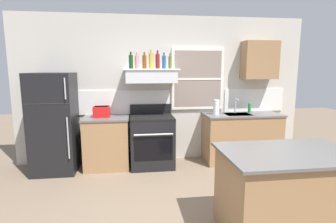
# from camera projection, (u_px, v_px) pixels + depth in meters

# --- Properties ---
(ground_plane) EXTENTS (16.00, 16.00, 0.00)m
(ground_plane) POSITION_uv_depth(u_px,v_px,m) (186.00, 223.00, 3.03)
(ground_plane) COLOR #7A6651
(back_wall) EXTENTS (5.40, 0.11, 2.70)m
(back_wall) POSITION_uv_depth(u_px,v_px,m) (165.00, 90.00, 4.99)
(back_wall) COLOR beige
(back_wall) RESTS_ON ground_plane
(refrigerator) EXTENTS (0.70, 0.72, 1.68)m
(refrigerator) POSITION_uv_depth(u_px,v_px,m) (54.00, 123.00, 4.44)
(refrigerator) COLOR black
(refrigerator) RESTS_ON ground_plane
(counter_left_of_stove) EXTENTS (0.79, 0.63, 0.91)m
(counter_left_of_stove) POSITION_uv_depth(u_px,v_px,m) (107.00, 142.00, 4.67)
(counter_left_of_stove) COLOR #9E754C
(counter_left_of_stove) RESTS_ON ground_plane
(toaster) EXTENTS (0.30, 0.20, 0.19)m
(toaster) POSITION_uv_depth(u_px,v_px,m) (102.00, 111.00, 4.59)
(toaster) COLOR red
(toaster) RESTS_ON counter_left_of_stove
(stove_range) EXTENTS (0.76, 0.69, 1.09)m
(stove_range) POSITION_uv_depth(u_px,v_px,m) (152.00, 141.00, 4.74)
(stove_range) COLOR black
(stove_range) RESTS_ON ground_plane
(range_hood_shelf) EXTENTS (0.96, 0.52, 0.24)m
(range_hood_shelf) POSITION_uv_depth(u_px,v_px,m) (151.00, 76.00, 4.65)
(range_hood_shelf) COLOR silver
(bottle_dark_green_wine) EXTENTS (0.07, 0.07, 0.29)m
(bottle_dark_green_wine) POSITION_uv_depth(u_px,v_px,m) (131.00, 62.00, 4.54)
(bottle_dark_green_wine) COLOR #143819
(bottle_dark_green_wine) RESTS_ON range_hood_shelf
(bottle_rose_pink) EXTENTS (0.07, 0.07, 0.28)m
(bottle_rose_pink) POSITION_uv_depth(u_px,v_px,m) (137.00, 62.00, 4.62)
(bottle_rose_pink) COLOR #C67F84
(bottle_rose_pink) RESTS_ON range_hood_shelf
(bottle_amber_wine) EXTENTS (0.07, 0.07, 0.28)m
(bottle_amber_wine) POSITION_uv_depth(u_px,v_px,m) (144.00, 62.00, 4.60)
(bottle_amber_wine) COLOR brown
(bottle_amber_wine) RESTS_ON range_hood_shelf
(bottle_champagne_gold_foil) EXTENTS (0.08, 0.08, 0.32)m
(bottle_champagne_gold_foil) POSITION_uv_depth(u_px,v_px,m) (151.00, 61.00, 4.55)
(bottle_champagne_gold_foil) COLOR #B29333
(bottle_champagne_gold_foil) RESTS_ON range_hood_shelf
(bottle_red_label_wine) EXTENTS (0.07, 0.07, 0.31)m
(bottle_red_label_wine) POSITION_uv_depth(u_px,v_px,m) (158.00, 61.00, 4.64)
(bottle_red_label_wine) COLOR maroon
(bottle_red_label_wine) RESTS_ON range_hood_shelf
(bottle_blue_liqueur) EXTENTS (0.07, 0.07, 0.28)m
(bottle_blue_liqueur) POSITION_uv_depth(u_px,v_px,m) (164.00, 62.00, 4.65)
(bottle_blue_liqueur) COLOR #1E478C
(bottle_blue_liqueur) RESTS_ON range_hood_shelf
(bottle_olive_oil_square) EXTENTS (0.06, 0.06, 0.27)m
(bottle_olive_oil_square) POSITION_uv_depth(u_px,v_px,m) (170.00, 62.00, 4.68)
(bottle_olive_oil_square) COLOR #4C601E
(bottle_olive_oil_square) RESTS_ON range_hood_shelf
(counter_right_with_sink) EXTENTS (1.43, 0.63, 0.91)m
(counter_right_with_sink) POSITION_uv_depth(u_px,v_px,m) (241.00, 137.00, 5.00)
(counter_right_with_sink) COLOR #9E754C
(counter_right_with_sink) RESTS_ON ground_plane
(sink_faucet) EXTENTS (0.03, 0.17, 0.28)m
(sink_faucet) POSITION_uv_depth(u_px,v_px,m) (236.00, 104.00, 4.98)
(sink_faucet) COLOR silver
(sink_faucet) RESTS_ON counter_right_with_sink
(paper_towel_roll) EXTENTS (0.11, 0.11, 0.27)m
(paper_towel_roll) POSITION_uv_depth(u_px,v_px,m) (216.00, 107.00, 4.84)
(paper_towel_roll) COLOR white
(paper_towel_roll) RESTS_ON counter_right_with_sink
(dish_soap_bottle) EXTENTS (0.06, 0.06, 0.18)m
(dish_soap_bottle) POSITION_uv_depth(u_px,v_px,m) (250.00, 108.00, 5.04)
(dish_soap_bottle) COLOR #268C3F
(dish_soap_bottle) RESTS_ON counter_right_with_sink
(kitchen_island) EXTENTS (1.40, 0.90, 0.91)m
(kitchen_island) POSITION_uv_depth(u_px,v_px,m) (287.00, 193.00, 2.76)
(kitchen_island) COLOR #9E754C
(kitchen_island) RESTS_ON ground_plane
(upper_cabinet_right) EXTENTS (0.64, 0.32, 0.70)m
(upper_cabinet_right) POSITION_uv_depth(u_px,v_px,m) (260.00, 60.00, 4.95)
(upper_cabinet_right) COLOR #9E754C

